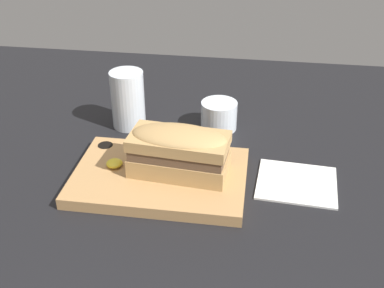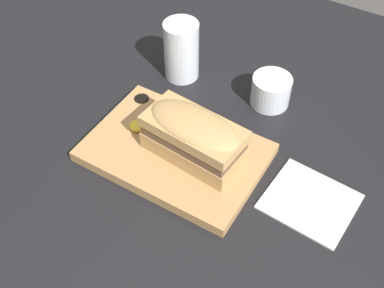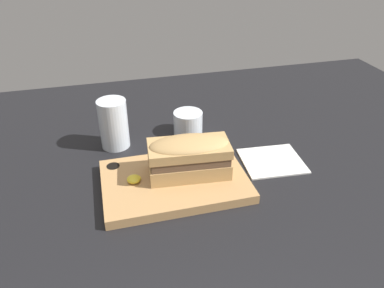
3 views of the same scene
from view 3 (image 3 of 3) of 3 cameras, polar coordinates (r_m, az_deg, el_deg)
dining_table at (r=90.43cm, az=-0.05°, el=-4.69°), size 179.45×123.71×2.00cm
serving_board at (r=85.04cm, az=-2.75°, el=-5.64°), size 32.10×21.78×2.26cm
sandwich at (r=82.75cm, az=-0.46°, el=-1.69°), size 18.66×10.36×9.11cm
mustard_dollop at (r=83.62cm, az=-8.84°, el=-5.30°), size 3.13×3.13×1.25cm
water_glass at (r=98.96cm, az=-11.80°, el=2.59°), size 7.43×7.43×12.99cm
wine_glass at (r=104.20cm, az=-0.61°, el=3.13°), size 8.06×8.06×6.29cm
napkin at (r=95.24cm, az=12.10°, el=-2.53°), size 15.57×14.16×0.40cm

